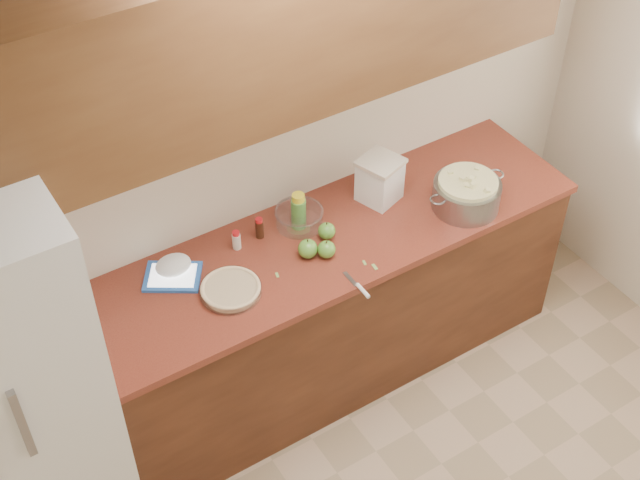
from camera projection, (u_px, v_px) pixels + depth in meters
room_shell at (553, 423)px, 2.86m from camera, size 3.60×3.60×3.60m
counter_run at (313, 313)px, 4.35m from camera, size 2.64×0.68×0.92m
upper_cabinets at (289, 26)px, 3.43m from camera, size 2.60×0.34×0.70m
fridge at (3, 388)px, 3.46m from camera, size 0.70×0.70×1.80m
pie at (231, 290)px, 3.80m from camera, size 0.27×0.27×0.04m
colander at (466, 194)px, 4.18m from camera, size 0.42×0.32×0.16m
flour_canister at (380, 179)px, 4.19m from camera, size 0.23×0.23×0.23m
tablet at (173, 277)px, 3.87m from camera, size 0.30×0.29×0.02m
paring_knife at (361, 289)px, 3.82m from camera, size 0.02×0.19×0.02m
lemon_bottle at (299, 211)px, 4.07m from camera, size 0.07×0.07×0.19m
cinnamon_shaker at (236, 240)px, 3.99m from camera, size 0.04×0.04×0.10m
vanilla_bottle at (259, 228)px, 4.04m from camera, size 0.04×0.04×0.11m
mixing_bowl at (299, 217)px, 4.10m from camera, size 0.23×0.23×0.09m
paper_towel at (173, 265)px, 3.89m from camera, size 0.20×0.18×0.07m
apple_left at (308, 249)px, 3.95m from camera, size 0.09×0.09×0.10m
apple_center at (327, 231)px, 4.04m from camera, size 0.08×0.08×0.09m
apple_front at (327, 249)px, 3.95m from camera, size 0.08×0.08×0.09m
peel_a at (375, 267)px, 3.93m from camera, size 0.02×0.04×0.00m
peel_b at (277, 275)px, 3.89m from camera, size 0.02×0.03×0.00m
peel_c at (364, 263)px, 3.95m from camera, size 0.02×0.03×0.00m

